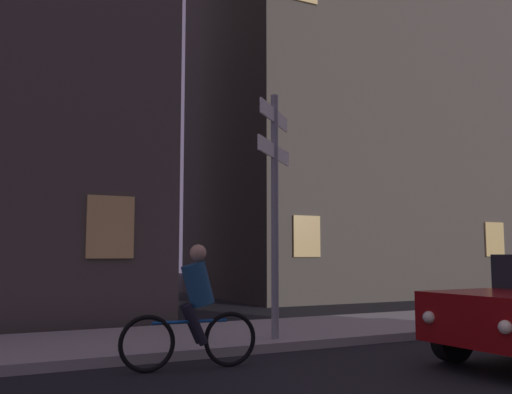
{
  "coord_description": "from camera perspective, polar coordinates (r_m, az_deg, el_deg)",
  "views": [
    {
      "loc": [
        -4.96,
        -2.29,
        1.48
      ],
      "look_at": [
        -0.83,
        5.93,
        2.42
      ],
      "focal_mm": 39.54,
      "sensor_mm": 36.0,
      "label": 1
    }
  ],
  "objects": [
    {
      "name": "sidewalk_kerb",
      "position": [
        10.44,
        2.04,
        -13.57
      ],
      "size": [
        40.0,
        2.9,
        0.14
      ],
      "primitive_type": "cube",
      "color": "#9E9991",
      "rests_on": "ground_plane"
    },
    {
      "name": "signpost",
      "position": [
        9.22,
        1.9,
        0.59
      ],
      "size": [
        1.24,
        1.24,
        3.98
      ],
      "color": "gray",
      "rests_on": "sidewalk_kerb"
    },
    {
      "name": "building_right_block",
      "position": [
        23.68,
        11.23,
        13.35
      ],
      "size": [
        12.94,
        7.18,
        18.41
      ],
      "color": "#4C443D",
      "rests_on": "ground_plane"
    },
    {
      "name": "cyclist",
      "position": [
        7.53,
        -6.31,
        -11.36
      ],
      "size": [
        1.82,
        0.36,
        1.61
      ],
      "color": "black",
      "rests_on": "ground_plane"
    }
  ]
}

